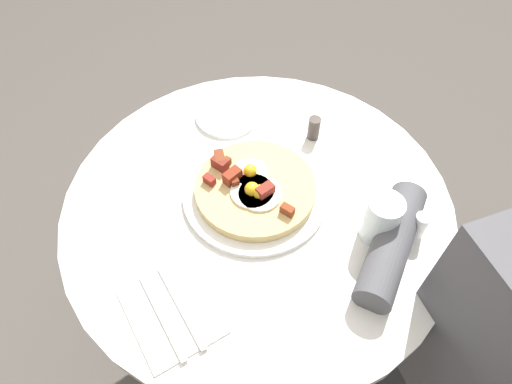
{
  "coord_description": "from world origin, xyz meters",
  "views": [
    {
      "loc": [
        -0.19,
        -0.51,
        1.45
      ],
      "look_at": [
        -0.0,
        0.01,
        0.73
      ],
      "focal_mm": 31.16,
      "sensor_mm": 36.0,
      "label": 1
    }
  ],
  "objects": [
    {
      "name": "ground_plane",
      "position": [
        0.0,
        0.0,
        0.0
      ],
      "size": [
        6.0,
        6.0,
        0.0
      ],
      "primitive_type": "plane",
      "color": "#4C4742"
    },
    {
      "name": "dining_table",
      "position": [
        0.0,
        0.0,
        0.54
      ],
      "size": [
        0.81,
        0.81,
        0.71
      ],
      "color": "silver",
      "rests_on": "ground_plane"
    },
    {
      "name": "person_seated",
      "position": [
        0.38,
        -0.4,
        0.51
      ],
      "size": [
        0.5,
        0.46,
        1.14
      ],
      "color": "#2D2D33",
      "rests_on": "ground_plane"
    },
    {
      "name": "pizza_plate",
      "position": [
        -0.0,
        0.01,
        0.71
      ],
      "size": [
        0.3,
        0.3,
        0.01
      ],
      "primitive_type": "cylinder",
      "color": "white",
      "rests_on": "dining_table"
    },
    {
      "name": "breakfast_pizza",
      "position": [
        -0.0,
        0.02,
        0.73
      ],
      "size": [
        0.25,
        0.25,
        0.05
      ],
      "color": "tan",
      "rests_on": "pizza_plate"
    },
    {
      "name": "bread_plate",
      "position": [
        0.02,
        0.26,
        0.71
      ],
      "size": [
        0.15,
        0.15,
        0.01
      ],
      "primitive_type": "cylinder",
      "color": "white",
      "rests_on": "dining_table"
    },
    {
      "name": "napkin",
      "position": [
        -0.22,
        -0.18,
        0.71
      ],
      "size": [
        0.17,
        0.19,
        0.0
      ],
      "primitive_type": "cube",
      "rotation": [
        0.0,
        0.0,
        1.77
      ],
      "color": "white",
      "rests_on": "dining_table"
    },
    {
      "name": "fork",
      "position": [
        -0.21,
        -0.17,
        0.71
      ],
      "size": [
        0.05,
        0.18,
        0.0
      ],
      "primitive_type": "cube",
      "rotation": [
        0.0,
        0.0,
        1.77
      ],
      "color": "silver",
      "rests_on": "napkin"
    },
    {
      "name": "knife",
      "position": [
        -0.24,
        -0.18,
        0.71
      ],
      "size": [
        0.05,
        0.18,
        0.0
      ],
      "primitive_type": "cube",
      "rotation": [
        0.0,
        0.0,
        1.77
      ],
      "color": "silver",
      "rests_on": "napkin"
    },
    {
      "name": "water_glass",
      "position": [
        0.19,
        -0.15,
        0.76
      ],
      "size": [
        0.07,
        0.07,
        0.1
      ],
      "primitive_type": "cylinder",
      "color": "silver",
      "rests_on": "dining_table"
    },
    {
      "name": "salt_shaker",
      "position": [
        0.26,
        -0.18,
        0.74
      ],
      "size": [
        0.03,
        0.03,
        0.06
      ],
      "primitive_type": "cylinder",
      "color": "white",
      "rests_on": "dining_table"
    },
    {
      "name": "pepper_shaker",
      "position": [
        0.18,
        0.13,
        0.73
      ],
      "size": [
        0.03,
        0.03,
        0.06
      ],
      "primitive_type": "cylinder",
      "color": "#3F3833",
      "rests_on": "dining_table"
    }
  ]
}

